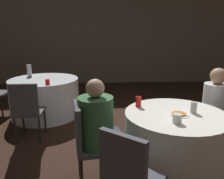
% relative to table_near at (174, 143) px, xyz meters
% --- Properties ---
extents(ground_plane, '(16.00, 16.00, 0.00)m').
position_rel_table_near_xyz_m(ground_plane, '(0.21, -0.10, -0.36)').
color(ground_plane, '#382319').
extents(wall_back, '(16.00, 0.06, 2.80)m').
position_rel_table_near_xyz_m(wall_back, '(0.21, 4.75, 1.04)').
color(wall_back, gray).
rests_on(wall_back, ground_plane).
extents(table_near, '(1.11, 1.11, 0.72)m').
position_rel_table_near_xyz_m(table_near, '(0.00, 0.00, 0.00)').
color(table_near, white).
rests_on(table_near, ground_plane).
extents(table_far, '(1.28, 1.28, 0.72)m').
position_rel_table_near_xyz_m(table_far, '(-1.89, 1.91, 0.00)').
color(table_far, silver).
rests_on(table_far, ground_plane).
extents(chair_near_west, '(0.46, 0.46, 0.89)m').
position_rel_table_near_xyz_m(chair_near_west, '(-0.96, -0.15, 0.17)').
color(chair_near_west, '#47474C').
rests_on(chair_near_west, ground_plane).
extents(chair_near_northeast, '(0.56, 0.56, 0.89)m').
position_rel_table_near_xyz_m(chair_near_northeast, '(0.78, 0.57, 0.17)').
color(chair_near_northeast, '#47474C').
rests_on(chair_near_northeast, ground_plane).
extents(chair_near_southwest, '(0.56, 0.56, 0.89)m').
position_rel_table_near_xyz_m(chair_near_southwest, '(-0.61, -0.75, 0.17)').
color(chair_near_southwest, '#47474C').
rests_on(chair_near_southwest, ground_plane).
extents(chair_far_south, '(0.40, 0.41, 0.89)m').
position_rel_table_near_xyz_m(chair_far_south, '(-1.88, 0.85, 0.17)').
color(chair_far_south, '#47474C').
rests_on(chair_far_south, ground_plane).
extents(person_white_shirt, '(0.47, 0.44, 1.13)m').
position_rel_table_near_xyz_m(person_white_shirt, '(0.65, 0.47, 0.21)').
color(person_white_shirt, '#33384C').
rests_on(person_white_shirt, ground_plane).
extents(person_green_jacket, '(0.51, 0.38, 1.14)m').
position_rel_table_near_xyz_m(person_green_jacket, '(-0.80, -0.12, 0.22)').
color(person_green_jacket, '#33384C').
rests_on(person_green_jacket, ground_plane).
extents(pizza_plate_near, '(0.22, 0.22, 0.02)m').
position_rel_table_near_xyz_m(pizza_plate_near, '(0.01, -0.05, 0.37)').
color(pizza_plate_near, white).
rests_on(pizza_plate_near, table_near).
extents(soda_can_silver, '(0.07, 0.07, 0.12)m').
position_rel_table_near_xyz_m(soda_can_silver, '(0.19, -0.00, 0.42)').
color(soda_can_silver, silver).
rests_on(soda_can_silver, table_near).
extents(soda_can_red, '(0.07, 0.07, 0.12)m').
position_rel_table_near_xyz_m(soda_can_red, '(-0.37, 0.23, 0.42)').
color(soda_can_red, red).
rests_on(soda_can_red, table_near).
extents(cup_near, '(0.09, 0.09, 0.09)m').
position_rel_table_near_xyz_m(cup_near, '(-0.08, -0.26, 0.41)').
color(cup_near, silver).
rests_on(cup_near, table_near).
extents(bottle_far, '(0.09, 0.09, 0.23)m').
position_rel_table_near_xyz_m(bottle_far, '(-2.23, 2.18, 0.48)').
color(bottle_far, silver).
rests_on(bottle_far, table_far).
extents(cup_far, '(0.07, 0.07, 0.09)m').
position_rel_table_near_xyz_m(cup_far, '(-1.71, 1.46, 0.40)').
color(cup_far, red).
rests_on(cup_far, table_far).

